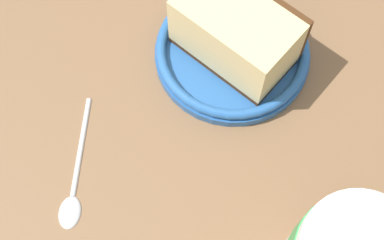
{
  "coord_description": "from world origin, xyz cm",
  "views": [
    {
      "loc": [
        13.63,
        12.59,
        46.88
      ],
      "look_at": [
        -1.28,
        0.83,
        3.0
      ],
      "focal_mm": 50.1,
      "sensor_mm": 36.0,
      "label": 1
    }
  ],
  "objects": [
    {
      "name": "cake_slice",
      "position": [
        -10.51,
        -1.14,
        4.26
      ],
      "size": [
        7.36,
        11.44,
        6.43
      ],
      "color": "#472814",
      "rests_on": "small_plate"
    },
    {
      "name": "ground_plane",
      "position": [
        0.0,
        0.0,
        -1.14
      ],
      "size": [
        123.67,
        123.67,
        2.29
      ],
      "primitive_type": "cube",
      "color": "brown"
    },
    {
      "name": "teaspoon",
      "position": [
        9.7,
        -4.12,
        0.35
      ],
      "size": [
        11.24,
        8.12,
        0.8
      ],
      "color": "silver",
      "rests_on": "ground_plane"
    },
    {
      "name": "small_plate",
      "position": [
        -10.24,
        -1.15,
        0.99
      ],
      "size": [
        15.4,
        15.4,
        1.99
      ],
      "color": "#26599E",
      "rests_on": "ground_plane"
    }
  ]
}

